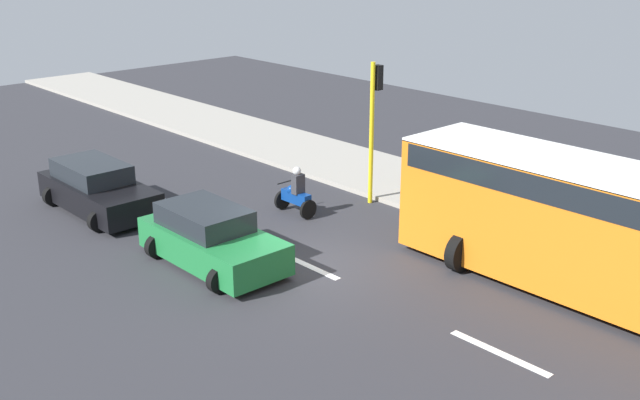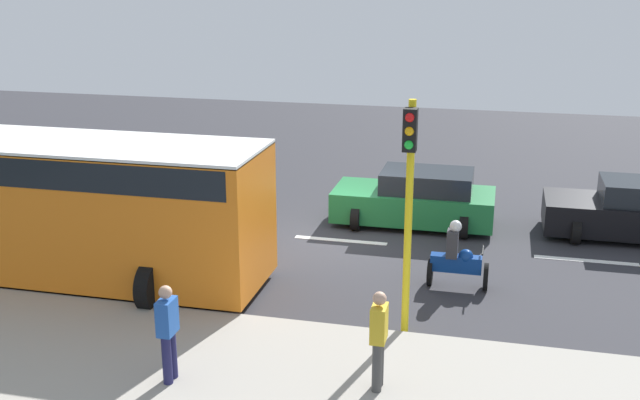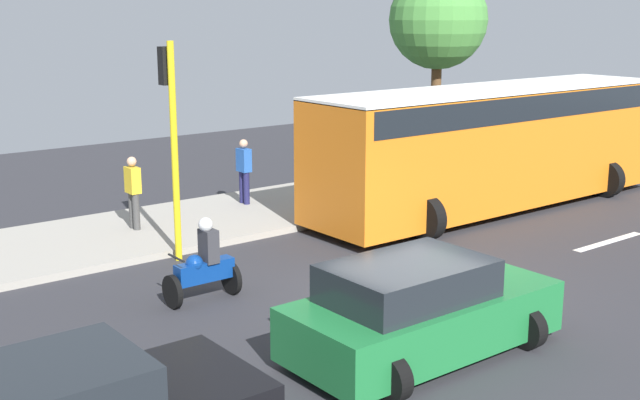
# 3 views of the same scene
# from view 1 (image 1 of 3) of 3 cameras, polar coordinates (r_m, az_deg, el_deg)

# --- Properties ---
(ground_plane) EXTENTS (40.00, 60.00, 0.10)m
(ground_plane) POSITION_cam_1_polar(r_m,az_deg,el_deg) (20.01, -1.03, -5.00)
(ground_plane) COLOR #2D2D33
(sidewalk) EXTENTS (4.00, 60.00, 0.15)m
(sidewalk) POSITION_cam_1_polar(r_m,az_deg,el_deg) (24.83, 11.13, -0.13)
(sidewalk) COLOR #9E998E
(sidewalk) RESTS_ON ground
(lane_stripe_north) EXTENTS (0.20, 2.40, 0.01)m
(lane_stripe_north) POSITION_cam_1_polar(r_m,az_deg,el_deg) (16.48, 13.23, -11.04)
(lane_stripe_north) COLOR white
(lane_stripe_north) RESTS_ON ground
(lane_stripe_mid) EXTENTS (0.20, 2.40, 0.01)m
(lane_stripe_mid) POSITION_cam_1_polar(r_m,az_deg,el_deg) (19.99, -1.03, -4.85)
(lane_stripe_mid) COLOR white
(lane_stripe_mid) RESTS_ON ground
(lane_stripe_south) EXTENTS (0.20, 2.40, 0.01)m
(lane_stripe_south) POSITION_cam_1_polar(r_m,az_deg,el_deg) (24.48, -10.40, -0.53)
(lane_stripe_south) COLOR white
(lane_stripe_south) RESTS_ON ground
(lane_stripe_far_south) EXTENTS (0.20, 2.40, 0.01)m
(lane_stripe_far_south) POSITION_cam_1_polar(r_m,az_deg,el_deg) (29.52, -16.71, 2.41)
(lane_stripe_far_south) COLOR white
(lane_stripe_far_south) RESTS_ON ground
(car_green) EXTENTS (2.31, 4.29, 1.52)m
(car_green) POSITION_cam_1_polar(r_m,az_deg,el_deg) (19.97, -8.12, -2.87)
(car_green) COLOR #1E7238
(car_green) RESTS_ON ground
(car_black) EXTENTS (2.29, 4.59, 1.52)m
(car_black) POSITION_cam_1_polar(r_m,az_deg,el_deg) (24.54, -16.26, 0.79)
(car_black) COLOR black
(car_black) RESTS_ON ground
(city_bus) EXTENTS (3.20, 11.00, 3.16)m
(city_bus) POSITION_cam_1_polar(r_m,az_deg,el_deg) (18.55, 21.46, -2.09)
(city_bus) COLOR orange
(city_bus) RESTS_ON ground
(motorcycle) EXTENTS (0.60, 1.30, 1.53)m
(motorcycle) POSITION_cam_1_polar(r_m,az_deg,el_deg) (23.32, -1.82, 0.43)
(motorcycle) COLOR black
(motorcycle) RESTS_ON ground
(pedestrian_near_signal) EXTENTS (0.40, 0.24, 1.69)m
(pedestrian_near_signal) POSITION_cam_1_polar(r_m,az_deg,el_deg) (25.84, 7.63, 3.14)
(pedestrian_near_signal) COLOR #3F3F3F
(pedestrian_near_signal) RESTS_ON sidewalk
(pedestrian_by_tree) EXTENTS (0.40, 0.24, 1.69)m
(pedestrian_by_tree) POSITION_cam_1_polar(r_m,az_deg,el_deg) (24.38, 14.55, 1.69)
(pedestrian_by_tree) COLOR #1E1E4C
(pedestrian_by_tree) RESTS_ON sidewalk
(traffic_light_corner) EXTENTS (0.49, 0.24, 4.50)m
(traffic_light_corner) POSITION_cam_1_polar(r_m,az_deg,el_deg) (23.83, 4.06, 6.53)
(traffic_light_corner) COLOR yellow
(traffic_light_corner) RESTS_ON ground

